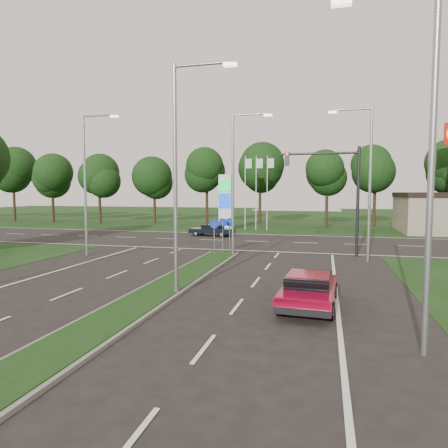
# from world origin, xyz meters

# --- Properties ---
(ground) EXTENTS (160.00, 160.00, 0.00)m
(ground) POSITION_xyz_m (0.00, 0.00, 0.00)
(ground) COLOR black
(ground) RESTS_ON ground
(verge_far) EXTENTS (160.00, 50.00, 0.02)m
(verge_far) POSITION_xyz_m (0.00, 55.00, 0.00)
(verge_far) COLOR black
(verge_far) RESTS_ON ground
(cross_road) EXTENTS (160.00, 12.00, 0.02)m
(cross_road) POSITION_xyz_m (0.00, 24.00, 0.00)
(cross_road) COLOR black
(cross_road) RESTS_ON ground
(median_kerb) EXTENTS (2.00, 26.00, 0.12)m
(median_kerb) POSITION_xyz_m (0.00, 4.00, 0.06)
(median_kerb) COLOR slate
(median_kerb) RESTS_ON ground
(streetlight_median_near) EXTENTS (2.53, 0.22, 9.00)m
(streetlight_median_near) POSITION_xyz_m (1.00, 6.00, 5.08)
(streetlight_median_near) COLOR gray
(streetlight_median_near) RESTS_ON ground
(streetlight_median_far) EXTENTS (2.53, 0.22, 9.00)m
(streetlight_median_far) POSITION_xyz_m (1.00, 16.00, 5.08)
(streetlight_median_far) COLOR gray
(streetlight_median_far) RESTS_ON ground
(streetlight_left_far) EXTENTS (2.53, 0.22, 9.00)m
(streetlight_left_far) POSITION_xyz_m (-8.30, 14.00, 5.08)
(streetlight_left_far) COLOR gray
(streetlight_left_far) RESTS_ON ground
(streetlight_right_far) EXTENTS (2.53, 0.22, 9.00)m
(streetlight_right_far) POSITION_xyz_m (8.80, 16.00, 5.08)
(streetlight_right_far) COLOR gray
(streetlight_right_far) RESTS_ON ground
(streetlight_right_near) EXTENTS (2.53, 0.22, 9.00)m
(streetlight_right_near) POSITION_xyz_m (8.80, 2.00, 5.08)
(streetlight_right_near) COLOR gray
(streetlight_right_near) RESTS_ON ground
(traffic_signal) EXTENTS (5.10, 0.42, 7.00)m
(traffic_signal) POSITION_xyz_m (7.19, 18.00, 4.65)
(traffic_signal) COLOR black
(traffic_signal) RESTS_ON ground
(median_signs) EXTENTS (1.16, 1.76, 2.38)m
(median_signs) POSITION_xyz_m (0.00, 16.40, 1.71)
(median_signs) COLOR gray
(median_signs) RESTS_ON ground
(gas_pylon) EXTENTS (5.80, 1.26, 8.00)m
(gas_pylon) POSITION_xyz_m (-3.79, 33.05, 3.20)
(gas_pylon) COLOR silver
(gas_pylon) RESTS_ON ground
(treeline_far) EXTENTS (6.00, 6.00, 9.90)m
(treeline_far) POSITION_xyz_m (0.10, 39.93, 6.83)
(treeline_far) COLOR black
(treeline_far) RESTS_ON ground
(red_sedan) EXTENTS (2.06, 4.48, 1.20)m
(red_sedan) POSITION_xyz_m (6.00, 5.68, 0.65)
(red_sedan) COLOR maroon
(red_sedan) RESTS_ON ground
(navy_sedan) EXTENTS (4.20, 2.13, 1.11)m
(navy_sedan) POSITION_xyz_m (-3.74, 26.99, 0.60)
(navy_sedan) COLOR black
(navy_sedan) RESTS_ON ground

